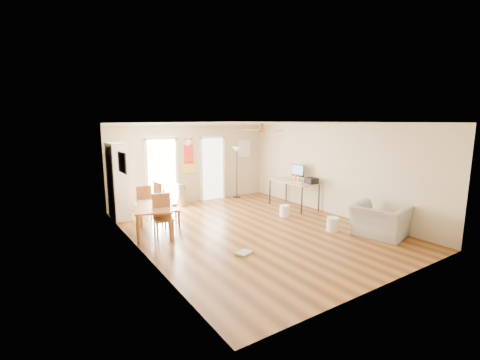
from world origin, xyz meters
TOP-DOWN VIEW (x-y plane):
  - floor at (0.00, 0.00)m, footprint 7.00×7.00m
  - ceiling at (0.00, 0.00)m, footprint 5.50×7.00m
  - wall_back at (0.00, 3.50)m, footprint 5.50×0.04m
  - wall_front at (0.00, -3.50)m, footprint 5.50×0.04m
  - wall_left at (-2.75, 0.00)m, footprint 0.04×7.00m
  - wall_right at (2.75, 0.00)m, footprint 0.04×7.00m
  - crown_molding at (0.00, 0.00)m, footprint 5.50×7.00m
  - kitchen_doorway at (-1.05, 3.48)m, footprint 0.90×0.10m
  - bathroom_doorway at (0.75, 3.48)m, footprint 0.80×0.10m
  - wall_decal at (-0.13, 3.48)m, footprint 0.46×0.03m
  - ac_grille at (2.05, 3.47)m, footprint 0.50×0.04m
  - framed_poster at (-2.73, 1.40)m, footprint 0.04×0.66m
  - ceiling_fan at (0.00, -0.30)m, footprint 1.24×1.24m
  - bookshelf at (-2.52, 2.83)m, footprint 0.65×1.01m
  - dining_table at (-2.15, 1.00)m, footprint 1.22×1.55m
  - dining_chair_right_a at (-1.60, 1.74)m, footprint 0.47×0.47m
  - dining_chair_right_b at (-1.60, 1.31)m, footprint 0.51×0.51m
  - dining_chair_near at (-2.08, 0.60)m, footprint 0.46×0.46m
  - dining_chair_far at (-2.02, 2.32)m, footprint 0.42×0.42m
  - trash_can at (-0.55, 3.19)m, footprint 0.39×0.39m
  - torchiere_lamp at (1.57, 3.21)m, footprint 0.38×0.38m
  - computer_desk at (2.31, 1.09)m, footprint 0.78×1.55m
  - imac at (2.47, 1.09)m, footprint 0.24×0.53m
  - keyboard at (2.20, 0.88)m, footprint 0.25×0.43m
  - printer at (2.45, 0.48)m, footprint 0.34×0.38m
  - orange_bottle at (2.30, 1.00)m, footprint 0.10×0.10m
  - wastebasket_a at (1.40, 0.44)m, footprint 0.30×0.30m
  - wastebasket_b at (1.54, -1.18)m, footprint 0.34×0.34m
  - floor_cloth at (-1.08, -1.19)m, footprint 0.38×0.34m
  - armchair at (2.15, -2.01)m, footprint 1.22×1.33m

SIDE VIEW (x-z plane):
  - floor at x=0.00m, z-range 0.00..0.00m
  - floor_cloth at x=-1.08m, z-range 0.00..0.04m
  - wastebasket_a at x=1.40m, z-range 0.00..0.32m
  - wastebasket_b at x=1.54m, z-range 0.00..0.33m
  - dining_table at x=-2.15m, z-range 0.00..0.68m
  - trash_can at x=-0.55m, z-range 0.00..0.70m
  - armchair at x=2.15m, z-range 0.00..0.74m
  - computer_desk at x=2.31m, z-range 0.00..0.83m
  - dining_chair_far at x=-2.02m, z-range 0.00..0.95m
  - dining_chair_right_b at x=-1.60m, z-range 0.00..0.98m
  - dining_chair_near at x=-2.08m, z-range 0.00..1.00m
  - dining_chair_right_a at x=-1.60m, z-range 0.00..1.08m
  - keyboard at x=2.20m, z-range 0.83..0.85m
  - torchiere_lamp at x=1.57m, z-range 0.00..1.80m
  - printer at x=2.45m, z-range 0.83..1.01m
  - orange_bottle at x=2.30m, z-range 0.83..1.08m
  - bookshelf at x=-2.52m, z-range 0.00..2.08m
  - kitchen_doorway at x=-1.05m, z-range 0.00..2.10m
  - bathroom_doorway at x=0.75m, z-range 0.00..2.10m
  - imac at x=2.47m, z-range 0.83..1.33m
  - wall_back at x=0.00m, z-range 0.00..2.60m
  - wall_front at x=0.00m, z-range 0.00..2.60m
  - wall_left at x=-2.75m, z-range 0.00..2.60m
  - wall_right at x=2.75m, z-range 0.00..2.60m
  - wall_decal at x=-0.13m, z-range 1.00..2.10m
  - ac_grille at x=2.05m, z-range 1.40..2.00m
  - framed_poster at x=-2.73m, z-range 1.46..1.94m
  - ceiling_fan at x=0.00m, z-range 2.33..2.53m
  - crown_molding at x=0.00m, z-range 2.52..2.60m
  - ceiling at x=0.00m, z-range 2.60..2.60m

